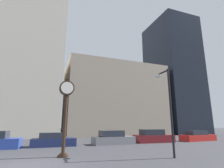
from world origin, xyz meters
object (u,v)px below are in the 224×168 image
at_px(car_navy, 53,140).
at_px(car_red, 197,136).
at_px(car_maroon, 153,137).
at_px(street_lamp_right, 166,97).
at_px(car_grey, 113,138).
at_px(street_clock, 66,103).

distance_m(car_navy, car_red, 17.64).
distance_m(car_navy, car_maroon, 11.19).
xyz_separation_m(car_maroon, street_lamp_right, (-4.31, -8.47, 3.30)).
bearing_deg(car_red, car_grey, 176.37).
bearing_deg(car_grey, street_clock, -135.83).
xyz_separation_m(car_grey, street_lamp_right, (0.85, -8.27, 3.33)).
bearing_deg(street_lamp_right, car_navy, 128.92).
bearing_deg(car_navy, car_red, -0.19).
bearing_deg(car_red, car_maroon, 174.42).
bearing_deg(street_clock, car_grey, 46.19).
bearing_deg(car_maroon, car_grey, -174.90).
height_order(street_clock, street_lamp_right, street_lamp_right).
height_order(car_grey, car_maroon, car_maroon).
height_order(street_clock, car_grey, street_clock).
distance_m(car_navy, car_grey, 6.03).
xyz_separation_m(car_grey, car_maroon, (5.16, 0.20, 0.03)).
height_order(street_clock, car_red, street_clock).
height_order(street_clock, car_navy, street_clock).
bearing_deg(car_maroon, street_clock, -147.74).
xyz_separation_m(car_navy, street_lamp_right, (6.88, -8.52, 3.38)).
xyz_separation_m(car_red, street_lamp_right, (-10.76, -8.22, 3.38)).
distance_m(car_maroon, street_lamp_right, 10.06).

